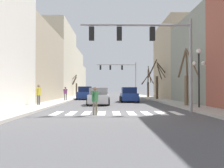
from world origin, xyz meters
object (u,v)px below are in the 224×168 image
object	(u,v)px
street_tree_left_mid	(76,86)
street_tree_right_mid	(158,81)
pedestrian_crossing_street	(95,98)
street_tree_left_near	(148,84)
car_driving_toward_lane	(129,95)
pedestrian_on_left_sidewalk	(65,92)
traffic_signal_near	(149,43)
traffic_signal_far	(121,71)
car_parked_right_mid	(85,93)
car_at_intersection	(99,97)
car_driving_away_lane	(92,93)
street_tree_left_far	(186,79)
pedestrian_on_right_sidewalk	(39,93)
street_lamp_right_corner	(199,66)

from	to	relation	value
street_tree_left_mid	street_tree_right_mid	xyz separation A→B (m)	(12.46, -13.44, 0.60)
pedestrian_crossing_street	street_tree_left_near	xyz separation A→B (m)	(7.19, 27.65, 1.40)
car_driving_toward_lane	pedestrian_on_left_sidewalk	xyz separation A→B (m)	(-7.32, 0.93, 0.29)
traffic_signal_near	traffic_signal_far	world-z (taller)	traffic_signal_far
traffic_signal_far	street_tree_left_near	world-z (taller)	traffic_signal_far
car_parked_right_mid	street_tree_right_mid	world-z (taller)	street_tree_right_mid
pedestrian_crossing_street	street_tree_left_near	bearing A→B (deg)	-163.06
street_tree_left_mid	car_at_intersection	bearing A→B (deg)	-77.69
pedestrian_crossing_street	car_driving_away_lane	bearing A→B (deg)	-144.54
car_parked_right_mid	car_at_intersection	distance (m)	12.41
pedestrian_on_left_sidewalk	street_tree_left_far	xyz separation A→B (m)	(11.29, -9.51, 1.16)
pedestrian_crossing_street	street_tree_right_mid	bearing A→B (deg)	-168.83
car_driving_away_lane	car_parked_right_mid	distance (m)	14.54
pedestrian_on_right_sidewalk	street_tree_left_far	xyz separation A→B (m)	(12.04, -0.71, 1.09)
traffic_signal_far	car_driving_away_lane	world-z (taller)	traffic_signal_far
traffic_signal_near	car_driving_away_lane	xyz separation A→B (m)	(-5.76, 34.79, -3.61)
pedestrian_on_left_sidewalk	car_driving_toward_lane	bearing A→B (deg)	-55.33
traffic_signal_far	street_tree_left_mid	bearing A→B (deg)	-170.06
street_lamp_right_corner	traffic_signal_near	bearing A→B (deg)	-150.48
street_tree_right_mid	car_parked_right_mid	bearing A→B (deg)	167.07
car_at_intersection	pedestrian_on_right_sidewalk	distance (m)	5.55
street_lamp_right_corner	car_driving_away_lane	world-z (taller)	street_lamp_right_corner
car_parked_right_mid	car_at_intersection	xyz separation A→B (m)	(2.33, -12.19, -0.09)
street_tree_left_near	pedestrian_on_left_sidewalk	bearing A→B (deg)	-133.71
traffic_signal_near	car_driving_toward_lane	distance (m)	13.81
street_tree_left_near	street_tree_right_mid	world-z (taller)	street_tree_right_mid
traffic_signal_far	pedestrian_on_left_sidewalk	size ratio (longest dim) A/B	4.87
traffic_signal_near	pedestrian_crossing_street	size ratio (longest dim) A/B	4.42
car_parked_right_mid	street_tree_left_mid	size ratio (longest dim) A/B	1.17
traffic_signal_near	car_driving_away_lane	bearing A→B (deg)	99.40
street_lamp_right_corner	street_tree_left_far	xyz separation A→B (m)	(-0.14, 2.54, -0.90)
car_driving_toward_lane	street_tree_left_mid	bearing A→B (deg)	24.59
pedestrian_crossing_street	street_tree_left_near	world-z (taller)	street_tree_left_near
street_lamp_right_corner	pedestrian_on_left_sidewalk	distance (m)	16.74
street_tree_left_mid	traffic_signal_near	bearing A→B (deg)	-74.86
street_lamp_right_corner	street_tree_left_near	bearing A→B (deg)	89.95
street_tree_left_near	street_tree_right_mid	distance (m)	8.21
traffic_signal_near	pedestrian_on_right_sidewalk	distance (m)	10.44
street_tree_left_far	car_at_intersection	bearing A→B (deg)	155.09
car_driving_away_lane	pedestrian_crossing_street	distance (m)	36.28
car_driving_away_lane	street_tree_right_mid	bearing A→B (deg)	-149.93
street_lamp_right_corner	pedestrian_on_right_sidewalk	distance (m)	12.77
traffic_signal_near	car_driving_away_lane	world-z (taller)	traffic_signal_near
pedestrian_on_left_sidewalk	street_tree_left_mid	distance (m)	17.27
pedestrian_crossing_street	street_tree_left_far	world-z (taller)	street_tree_left_far
traffic_signal_far	car_at_intersection	world-z (taller)	traffic_signal_far
pedestrian_on_right_sidewalk	street_tree_left_near	xyz separation A→B (m)	(12.21, 20.79, 1.21)
street_lamp_right_corner	car_driving_toward_lane	distance (m)	12.09
car_driving_away_lane	street_tree_left_far	distance (m)	31.55
car_driving_away_lane	car_driving_toward_lane	world-z (taller)	car_driving_toward_lane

